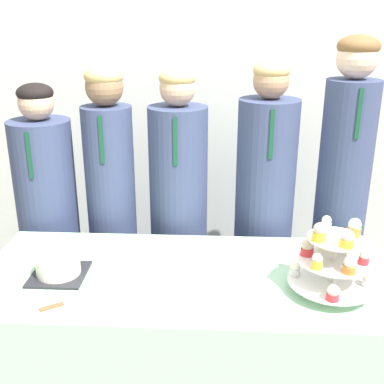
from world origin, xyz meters
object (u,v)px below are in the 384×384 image
Objects in this scene: student_1 at (113,221)px; student_3 at (263,227)px; student_0 at (50,232)px; student_2 at (179,228)px; cake_knife at (66,303)px; student_4 at (339,213)px; round_cake at (58,262)px; cupcake_stand at (334,258)px.

student_1 is 0.76m from student_3.
student_1 reaches higher than student_0.
student_1 is at bearing -180.00° from student_2.
student_0 is 1.09m from student_3.
student_1 is at bearing 56.91° from cake_knife.
student_4 is (1.45, -0.00, 0.14)m from student_0.
student_2 is at bearing 180.00° from student_4.
student_1 is at bearing 82.14° from round_cake.
student_2 is at bearing 54.93° from round_cake.
student_3 is (0.84, 0.60, -0.10)m from round_cake.
round_cake reaches higher than cake_knife.
student_1 reaches higher than cake_knife.
cupcake_stand is 0.71m from student_3.
student_3 is at bearing 105.99° from cupcake_stand.
student_3 is (0.76, 0.79, -0.04)m from cake_knife.
cake_knife is 0.96m from cupcake_stand.
student_3 is (0.76, 0.00, -0.01)m from student_1.
student_1 is 1.01× the size of student_2.
student_3 is 0.93× the size of student_4.
student_2 is (0.33, 0.79, -0.06)m from cake_knife.
student_0 is 1.46m from student_4.
cupcake_stand is at bearing -47.20° from student_2.
cupcake_stand is at bearing -3.48° from round_cake.
cake_knife is 0.16× the size of student_1.
student_3 is (-0.19, 0.66, -0.18)m from cupcake_stand.
student_1 is (0.33, -0.00, 0.07)m from student_0.
student_2 is 0.80m from student_4.
student_1 reaches higher than cupcake_stand.
round_cake is 0.14× the size of student_3.
student_1 is 0.34m from student_2.
cupcake_stand is 0.92m from student_2.
cake_knife is 0.16× the size of student_3.
round_cake is 0.14× the size of student_2.
student_3 is 0.38m from student_4.
cake_knife is (0.08, -0.19, -0.05)m from round_cake.
student_1 is at bearing -180.00° from student_4.
cake_knife is at bearing -67.28° from student_0.
student_4 is (0.79, -0.00, 0.10)m from student_2.
student_2 is (0.66, -0.00, 0.04)m from student_0.
cupcake_stand is 0.20× the size of student_3.
student_2 is at bearing -180.00° from student_3.
cupcake_stand is (0.94, 0.13, 0.14)m from cake_knife.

